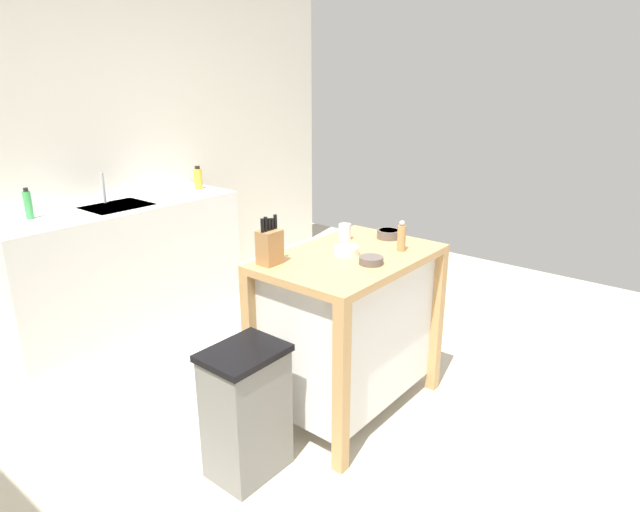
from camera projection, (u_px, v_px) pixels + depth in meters
name	position (u px, v px, depth m)	size (l,w,h in m)	color
ground_plane	(359.00, 429.00, 2.83)	(6.12, 6.12, 0.00)	#BCB29E
wall_back	(81.00, 143.00, 3.92)	(5.12, 0.10, 2.60)	silver
kitchen_island	(349.00, 324.00, 2.90)	(0.97, 0.64, 0.89)	tan
knife_block	(270.00, 246.00, 2.61)	(0.11, 0.09, 0.24)	#9E7042
bowl_ceramic_small	(346.00, 250.00, 2.77)	(0.13, 0.13, 0.04)	silver
bowl_ceramic_wide	(371.00, 260.00, 2.63)	(0.12, 0.12, 0.04)	#564C47
bowl_stoneware_deep	(388.00, 234.00, 3.04)	(0.13, 0.13, 0.05)	#564C47
drinking_cup	(345.00, 232.00, 3.02)	(0.07, 0.07, 0.09)	silver
pepper_grinder	(402.00, 237.00, 2.81)	(0.04, 0.04, 0.16)	#AD7F4C
trash_bin	(246.00, 411.00, 2.45)	(0.36, 0.28, 0.63)	slate
sink_counter	(123.00, 263.00, 3.99)	(1.78, 0.60, 0.88)	silver
sink_faucet	(103.00, 188.00, 3.90)	(0.02, 0.02, 0.22)	#B7BCC1
bottle_dish_soap	(198.00, 178.00, 4.39)	(0.07, 0.07, 0.19)	yellow
bottle_spray_cleaner	(28.00, 205.00, 3.46)	(0.05, 0.05, 0.20)	green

